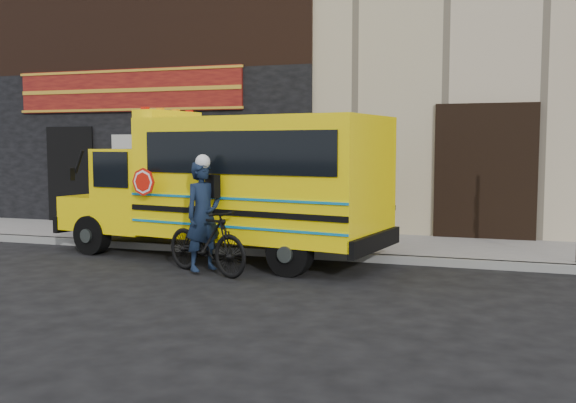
# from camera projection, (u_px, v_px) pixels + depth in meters

# --- Properties ---
(ground) EXTENTS (120.00, 120.00, 0.00)m
(ground) POSITION_uv_depth(u_px,v_px,m) (219.00, 283.00, 10.42)
(ground) COLOR black
(ground) RESTS_ON ground
(curb) EXTENTS (40.00, 0.20, 0.15)m
(curb) POSITION_uv_depth(u_px,v_px,m) (272.00, 253.00, 12.87)
(curb) COLOR gray
(curb) RESTS_ON ground
(sidewalk) EXTENTS (40.00, 3.00, 0.15)m
(sidewalk) POSITION_uv_depth(u_px,v_px,m) (295.00, 242.00, 14.29)
(sidewalk) COLOR slate
(sidewalk) RESTS_ON ground
(building) EXTENTS (20.00, 10.70, 12.00)m
(building) POSITION_uv_depth(u_px,v_px,m) (355.00, 18.00, 19.79)
(building) COLOR tan
(building) RESTS_ON sidewalk
(school_bus) EXTENTS (7.17, 3.37, 2.92)m
(school_bus) POSITION_uv_depth(u_px,v_px,m) (233.00, 182.00, 12.46)
(school_bus) COLOR black
(school_bus) RESTS_ON ground
(bicycle) EXTENTS (2.00, 1.28, 1.17)m
(bicycle) POSITION_uv_depth(u_px,v_px,m) (206.00, 241.00, 11.06)
(bicycle) COLOR black
(bicycle) RESTS_ON ground
(cyclist) EXTENTS (0.75, 0.83, 1.91)m
(cyclist) POSITION_uv_depth(u_px,v_px,m) (203.00, 219.00, 11.14)
(cyclist) COLOR black
(cyclist) RESTS_ON ground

